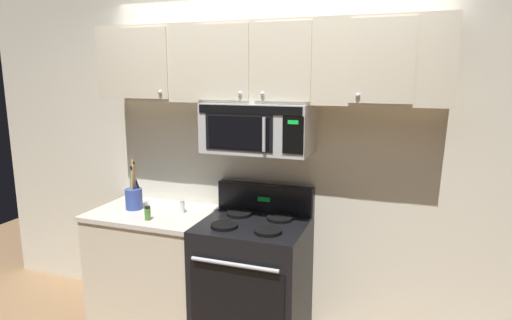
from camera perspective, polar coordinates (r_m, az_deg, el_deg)
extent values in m
cube|color=silver|center=(3.34, 1.72, 0.94)|extent=(5.20, 0.10, 2.70)
cube|color=black|center=(3.30, -0.42, -15.76)|extent=(0.76, 0.64, 0.90)
cube|color=black|center=(3.03, -2.64, -18.55)|extent=(0.67, 0.01, 0.52)
cylinder|color=#B7BABF|center=(2.87, -2.92, -13.61)|extent=(0.61, 0.03, 0.03)
cube|color=black|center=(3.34, 1.24, -5.05)|extent=(0.76, 0.07, 0.22)
cube|color=#19D83F|center=(3.31, 1.04, -5.22)|extent=(0.10, 0.00, 0.04)
cylinder|color=black|center=(3.05, -4.20, -8.63)|extent=(0.19, 0.19, 0.02)
cylinder|color=black|center=(2.94, 1.59, -9.36)|extent=(0.19, 0.19, 0.02)
cylinder|color=black|center=(3.29, -2.23, -7.09)|extent=(0.19, 0.19, 0.02)
cylinder|color=black|center=(3.19, 3.15, -7.69)|extent=(0.19, 0.19, 0.02)
cube|color=#B7BABF|center=(3.08, 0.34, 4.30)|extent=(0.76, 0.39, 0.35)
cube|color=black|center=(2.88, -0.96, 6.62)|extent=(0.73, 0.01, 0.06)
cube|color=black|center=(2.92, -2.33, 3.62)|extent=(0.49, 0.01, 0.25)
cube|color=black|center=(2.92, -2.34, 3.62)|extent=(0.44, 0.01, 0.22)
cube|color=black|center=(2.80, 4.90, 3.27)|extent=(0.14, 0.01, 0.25)
cube|color=#19D83F|center=(2.79, 4.91, 4.99)|extent=(0.07, 0.00, 0.03)
cylinder|color=#B7BABF|center=(2.84, 1.04, 3.40)|extent=(0.02, 0.02, 0.23)
cube|color=beige|center=(3.09, 0.54, 12.68)|extent=(2.50, 0.33, 0.55)
cube|color=beige|center=(3.30, -14.55, 12.24)|extent=(0.38, 0.01, 0.51)
sphere|color=#B7BABF|center=(3.22, -12.57, 8.71)|extent=(0.03, 0.03, 0.03)
cube|color=beige|center=(3.00, -4.44, 12.69)|extent=(0.38, 0.01, 0.51)
sphere|color=#B7BABF|center=(2.94, -2.14, 8.76)|extent=(0.03, 0.03, 0.03)
cube|color=beige|center=(2.86, 3.48, 12.78)|extent=(0.38, 0.01, 0.51)
sphere|color=#B7BABF|center=(2.89, 0.84, 8.72)|extent=(0.03, 0.03, 0.03)
cube|color=beige|center=(2.75, 16.28, 12.43)|extent=(0.38, 0.01, 0.51)
sphere|color=#B7BABF|center=(2.75, 13.30, 8.31)|extent=(0.03, 0.03, 0.03)
cube|color=beige|center=(3.66, -13.20, -13.55)|extent=(0.90, 0.62, 0.86)
cube|color=beige|center=(3.49, -13.53, -6.82)|extent=(0.93, 0.65, 0.03)
cylinder|color=#384C9E|center=(3.56, -15.81, -4.96)|extent=(0.13, 0.13, 0.16)
cylinder|color=black|center=(3.50, -15.91, -2.57)|extent=(0.06, 0.03, 0.30)
cylinder|color=olive|center=(3.51, -15.89, -2.68)|extent=(0.07, 0.03, 0.28)
cylinder|color=#BCBCC1|center=(3.53, -15.69, -2.68)|extent=(0.05, 0.08, 0.27)
cylinder|color=tan|center=(3.51, -16.05, -2.42)|extent=(0.03, 0.08, 0.31)
cylinder|color=teal|center=(3.54, -16.18, -2.89)|extent=(0.04, 0.02, 0.24)
cylinder|color=black|center=(3.53, -15.51, -2.79)|extent=(0.07, 0.06, 0.26)
cylinder|color=white|center=(3.39, -9.70, -6.22)|extent=(0.04, 0.04, 0.08)
cylinder|color=#B7BABF|center=(3.37, -9.73, -5.43)|extent=(0.04, 0.04, 0.02)
cylinder|color=#4C7F33|center=(3.28, -14.10, -6.94)|extent=(0.04, 0.04, 0.09)
cylinder|color=black|center=(3.26, -14.15, -6.07)|extent=(0.04, 0.04, 0.02)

